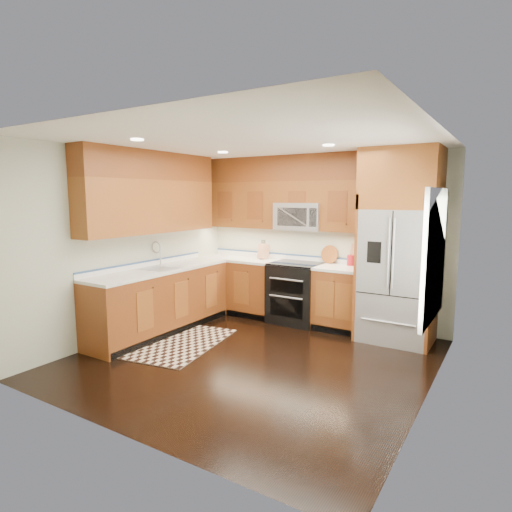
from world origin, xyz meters
The scene contains 16 objects.
ground centered at (0.00, 0.00, 0.00)m, with size 4.00×4.00×0.00m, color black.
wall_back centered at (0.00, 2.00, 1.30)m, with size 4.00×0.02×2.60m, color #B9BCA9.
wall_left centered at (-2.00, 0.00, 1.30)m, with size 0.02×4.00×2.60m, color #B9BCA9.
wall_right centered at (2.00, 0.00, 1.30)m, with size 0.02×4.00×2.60m, color #B9BCA9.
window centered at (1.98, 0.20, 1.40)m, with size 0.04×1.10×1.30m.
base_cabinets centered at (-1.23, 0.90, 0.45)m, with size 2.85×3.00×0.90m.
countertop centered at (-1.09, 1.01, 0.92)m, with size 2.86×3.01×0.04m.
upper_cabinets centered at (-1.15, 1.09, 2.02)m, with size 2.85×3.00×1.15m.
range centered at (-0.25, 1.67, 0.47)m, with size 0.76×0.67×0.95m.
microwave centered at (-0.25, 1.80, 1.66)m, with size 0.76×0.40×0.42m.
refrigerator centered at (1.30, 1.63, 1.30)m, with size 0.98×0.75×2.60m.
sink_faucet centered at (-1.73, 0.23, 0.99)m, with size 0.54×0.44×0.37m.
rug centered at (-1.12, -0.05, 0.01)m, with size 0.94×1.56×0.01m, color black.
knife_block centered at (-0.92, 1.81, 1.07)m, with size 0.14×0.17×0.32m.
utensil_crock centered at (0.55, 1.91, 1.05)m, with size 0.13×0.13×0.33m.
cutting_board centered at (0.19, 1.94, 0.95)m, with size 0.28×0.28×0.02m, color brown.
Camera 1 is at (2.67, -4.23, 1.97)m, focal length 30.00 mm.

